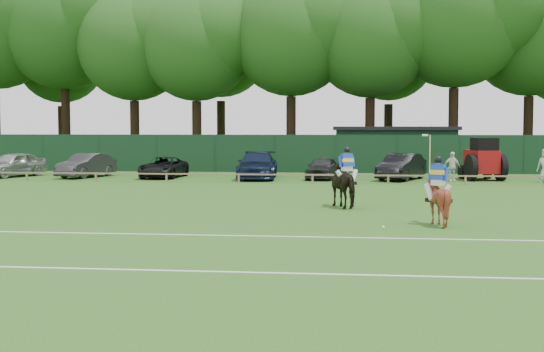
# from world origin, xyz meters

# --- Properties ---
(ground) EXTENTS (160.00, 160.00, 0.00)m
(ground) POSITION_xyz_m (0.00, 0.00, 0.00)
(ground) COLOR #1E4C14
(ground) RESTS_ON ground
(horse_dark) EXTENTS (1.74, 2.24, 1.72)m
(horse_dark) POSITION_xyz_m (2.93, 6.53, 0.86)
(horse_dark) COLOR black
(horse_dark) RESTS_ON ground
(horse_chestnut) EXTENTS (1.78, 1.84, 1.55)m
(horse_chestnut) POSITION_xyz_m (5.75, 1.88, 0.77)
(horse_chestnut) COLOR maroon
(horse_chestnut) RESTS_ON ground
(sedan_silver) EXTENTS (3.18, 4.77, 1.51)m
(sedan_silver) POSITION_xyz_m (-17.26, 20.99, 0.76)
(sedan_silver) COLOR #A5A9AA
(sedan_silver) RESTS_ON ground
(sedan_grey) EXTENTS (2.55, 4.58, 1.43)m
(sedan_grey) POSITION_xyz_m (-12.71, 21.08, 0.71)
(sedan_grey) COLOR #302F32
(sedan_grey) RESTS_ON ground
(suv_black) EXTENTS (2.27, 4.54, 1.24)m
(suv_black) POSITION_xyz_m (-8.03, 21.23, 0.62)
(suv_black) COLOR black
(suv_black) RESTS_ON ground
(sedan_navy) EXTENTS (2.53, 5.50, 1.56)m
(sedan_navy) POSITION_xyz_m (-2.38, 21.07, 0.78)
(sedan_navy) COLOR #101933
(sedan_navy) RESTS_ON ground
(hatch_grey) EXTENTS (2.06, 4.01, 1.31)m
(hatch_grey) POSITION_xyz_m (1.41, 21.08, 0.65)
(hatch_grey) COLOR #2B2B2D
(hatch_grey) RESTS_ON ground
(estate_black) EXTENTS (3.20, 4.82, 1.50)m
(estate_black) POSITION_xyz_m (5.89, 21.08, 0.75)
(estate_black) COLOR black
(estate_black) RESTS_ON ground
(spectator_left) EXTENTS (1.04, 0.71, 1.48)m
(spectator_left) POSITION_xyz_m (2.75, 19.83, 0.74)
(spectator_left) COLOR white
(spectator_left) RESTS_ON ground
(spectator_mid) EXTENTS (1.04, 0.64, 1.65)m
(spectator_mid) POSITION_xyz_m (8.58, 20.14, 0.82)
(spectator_mid) COLOR white
(spectator_mid) RESTS_ON ground
(rider_dark) EXTENTS (0.89, 0.59, 1.41)m
(rider_dark) POSITION_xyz_m (2.93, 6.52, 1.62)
(rider_dark) COLOR silver
(rider_dark) RESTS_ON ground
(rider_chestnut) EXTENTS (0.88, 0.81, 2.05)m
(rider_chestnut) POSITION_xyz_m (5.74, 1.87, 1.49)
(rider_chestnut) COLOR silver
(rider_chestnut) RESTS_ON ground
(polo_ball) EXTENTS (0.09, 0.09, 0.09)m
(polo_ball) POSITION_xyz_m (4.06, 0.89, 0.04)
(polo_ball) COLOR silver
(polo_ball) RESTS_ON ground
(pitch_lines) EXTENTS (60.00, 5.10, 0.01)m
(pitch_lines) POSITION_xyz_m (0.00, -3.50, 0.01)
(pitch_lines) COLOR silver
(pitch_lines) RESTS_ON ground
(pitch_rail) EXTENTS (62.10, 0.10, 0.50)m
(pitch_rail) POSITION_xyz_m (0.00, 18.00, 0.45)
(pitch_rail) COLOR #997F5B
(pitch_rail) RESTS_ON ground
(perimeter_fence) EXTENTS (92.08, 0.08, 2.50)m
(perimeter_fence) POSITION_xyz_m (0.00, 27.00, 1.25)
(perimeter_fence) COLOR #14351E
(perimeter_fence) RESTS_ON ground
(utility_shed) EXTENTS (8.40, 4.40, 3.04)m
(utility_shed) POSITION_xyz_m (6.00, 30.00, 1.54)
(utility_shed) COLOR #14331E
(utility_shed) RESTS_ON ground
(tree_row) EXTENTS (96.00, 12.00, 21.00)m
(tree_row) POSITION_xyz_m (2.00, 35.00, 0.00)
(tree_row) COLOR #26561C
(tree_row) RESTS_ON ground
(tractor) EXTENTS (2.42, 3.17, 2.40)m
(tractor) POSITION_xyz_m (10.42, 21.35, 1.14)
(tractor) COLOR maroon
(tractor) RESTS_ON ground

